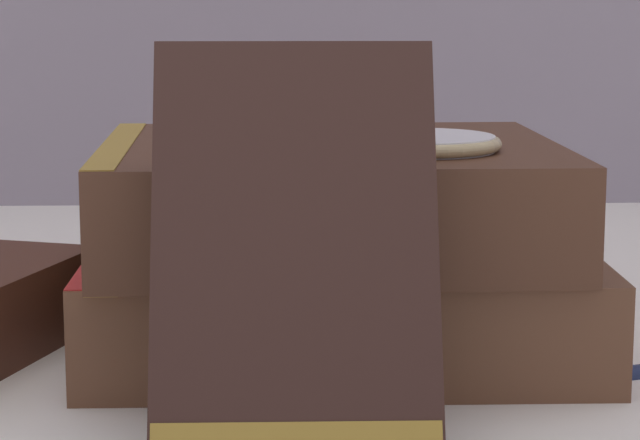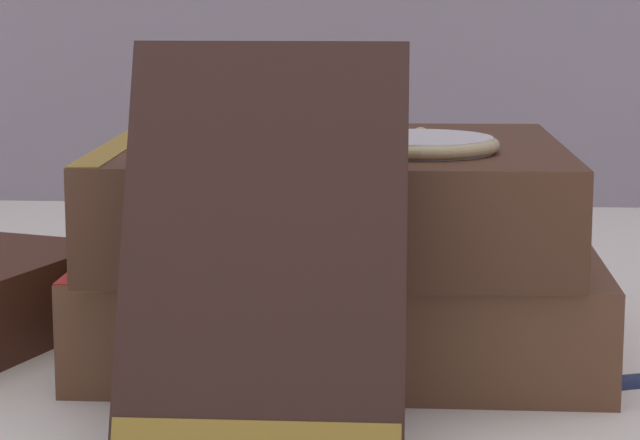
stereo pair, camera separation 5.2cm
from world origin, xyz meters
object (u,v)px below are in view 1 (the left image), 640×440
at_px(book_flat_top, 318,197).
at_px(pocket_watch, 423,143).
at_px(book_flat_bottom, 328,296).
at_px(book_leaning_front, 295,264).

distance_m(book_flat_top, pocket_watch, 0.05).
distance_m(book_flat_bottom, book_flat_top, 0.04).
distance_m(book_leaning_front, pocket_watch, 0.11).
xyz_separation_m(book_flat_bottom, book_flat_top, (-0.00, -0.01, 0.04)).
distance_m(book_flat_bottom, book_leaning_front, 0.13).
bearing_deg(book_flat_bottom, book_flat_top, -117.53).
height_order(book_flat_top, book_leaning_front, book_leaning_front).
bearing_deg(book_flat_top, book_flat_bottom, 61.17).
bearing_deg(book_leaning_front, book_flat_top, 84.67).
bearing_deg(book_flat_top, book_leaning_front, -96.88).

